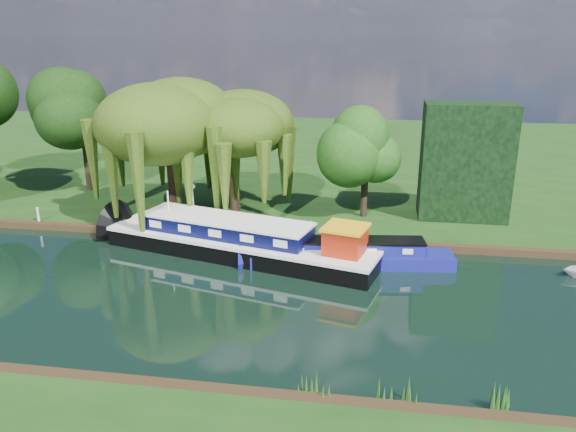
# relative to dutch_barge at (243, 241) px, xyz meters

# --- Properties ---
(ground) EXTENTS (120.00, 120.00, 0.00)m
(ground) POSITION_rel_dutch_barge_xyz_m (-5.15, -5.67, -0.90)
(ground) COLOR black
(far_bank) EXTENTS (120.00, 52.00, 0.45)m
(far_bank) POSITION_rel_dutch_barge_xyz_m (-5.15, 28.33, -0.67)
(far_bank) COLOR black
(far_bank) RESTS_ON ground
(dutch_barge) EXTENTS (17.54, 8.03, 3.61)m
(dutch_barge) POSITION_rel_dutch_barge_xyz_m (0.00, 0.00, 0.00)
(dutch_barge) COLOR black
(dutch_barge) RESTS_ON ground
(narrowboat) EXTENTS (11.85, 3.46, 1.71)m
(narrowboat) POSITION_rel_dutch_barge_xyz_m (6.62, -0.51, -0.29)
(narrowboat) COLOR navy
(narrowboat) RESTS_ON ground
(willow_left) EXTENTS (7.58, 7.58, 9.08)m
(willow_left) POSITION_rel_dutch_barge_xyz_m (-6.27, 5.44, 6.15)
(willow_left) COLOR black
(willow_left) RESTS_ON far_bank
(willow_right) EXTENTS (6.45, 6.45, 7.85)m
(willow_right) POSITION_rel_dutch_barge_xyz_m (-2.07, 6.44, 5.28)
(willow_right) COLOR black
(willow_right) RESTS_ON far_bank
(tree_far_mid) EXTENTS (5.51, 5.51, 9.02)m
(tree_far_mid) POSITION_rel_dutch_barge_xyz_m (-15.62, 11.05, 5.77)
(tree_far_mid) COLOR black
(tree_far_mid) RESTS_ON far_bank
(tree_far_right) EXTENTS (4.09, 4.09, 6.69)m
(tree_far_right) POSITION_rel_dutch_barge_xyz_m (7.05, 7.46, 4.17)
(tree_far_right) COLOR black
(tree_far_right) RESTS_ON far_bank
(conifer_hedge) EXTENTS (6.00, 3.00, 8.00)m
(conifer_hedge) POSITION_rel_dutch_barge_xyz_m (13.85, 8.33, 3.55)
(conifer_hedge) COLOR black
(conifer_hedge) RESTS_ON far_bank
(lamppost) EXTENTS (0.36, 0.36, 2.56)m
(lamppost) POSITION_rel_dutch_barge_xyz_m (-4.65, 4.83, 1.52)
(lamppost) COLOR silver
(lamppost) RESTS_ON far_bank
(mooring_posts) EXTENTS (19.16, 0.16, 1.00)m
(mooring_posts) POSITION_rel_dutch_barge_xyz_m (-5.65, 2.73, 0.05)
(mooring_posts) COLOR silver
(mooring_posts) RESTS_ON far_bank
(reeds_near) EXTENTS (33.70, 1.50, 1.10)m
(reeds_near) POSITION_rel_dutch_barge_xyz_m (1.73, -13.24, -0.35)
(reeds_near) COLOR #194312
(reeds_near) RESTS_ON ground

